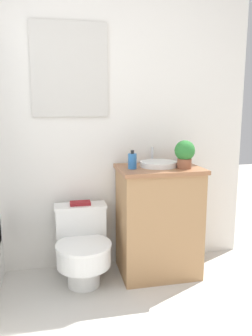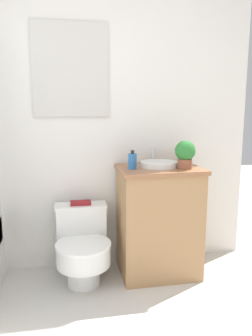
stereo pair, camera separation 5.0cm
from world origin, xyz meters
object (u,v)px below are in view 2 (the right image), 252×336
object	(u,v)px
toilet	(83,246)
book_on_tank	(81,203)
potted_plant	(185,153)
sink	(159,164)
soap_bottle	(132,161)

from	to	relation	value
toilet	book_on_tank	bearing A→B (deg)	90.00
toilet	potted_plant	size ratio (longest dim) A/B	2.68
toilet	sink	world-z (taller)	sink
sink	potted_plant	size ratio (longest dim) A/B	1.53
potted_plant	soap_bottle	bearing A→B (deg)	169.92
toilet	potted_plant	distance (m)	1.02
toilet	soap_bottle	size ratio (longest dim) A/B	4.08
soap_bottle	potted_plant	world-z (taller)	potted_plant
toilet	sink	size ratio (longest dim) A/B	1.75
soap_bottle	book_on_tank	xyz separation A→B (m)	(-0.38, 0.14, -0.34)
toilet	potted_plant	bearing A→B (deg)	-5.07
toilet	sink	distance (m)	0.84
potted_plant	book_on_tank	bearing A→B (deg)	164.81
book_on_tank	toilet	bearing A→B (deg)	-90.00
potted_plant	sink	bearing A→B (deg)	145.27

